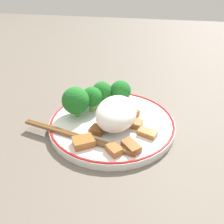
# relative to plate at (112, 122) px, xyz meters

# --- Properties ---
(ground_plane) EXTENTS (3.00, 3.00, 0.00)m
(ground_plane) POSITION_rel_plate_xyz_m (0.00, 0.00, -0.01)
(ground_plane) COLOR #665B51
(plate) EXTENTS (0.26, 0.26, 0.02)m
(plate) POSITION_rel_plate_xyz_m (0.00, 0.00, 0.00)
(plate) COLOR white
(plate) RESTS_ON ground_plane
(rice_mound) EXTENTS (0.11, 0.08, 0.06)m
(rice_mound) POSITION_rel_plate_xyz_m (0.02, 0.01, 0.03)
(rice_mound) COLOR white
(rice_mound) RESTS_ON plate
(broccoli_back_left) EXTENTS (0.05, 0.05, 0.06)m
(broccoli_back_left) POSITION_rel_plate_xyz_m (-0.08, -0.00, 0.04)
(broccoli_back_left) COLOR #7FB756
(broccoli_back_left) RESTS_ON plate
(broccoli_back_center) EXTENTS (0.05, 0.05, 0.05)m
(broccoli_back_center) POSITION_rel_plate_xyz_m (-0.07, -0.04, 0.04)
(broccoli_back_center) COLOR #7FB756
(broccoli_back_center) RESTS_ON plate
(broccoli_back_right) EXTENTS (0.04, 0.04, 0.06)m
(broccoli_back_right) POSITION_rel_plate_xyz_m (-0.03, -0.05, 0.04)
(broccoli_back_right) COLOR #7FB756
(broccoli_back_right) RESTS_ON plate
(broccoli_mid_left) EXTENTS (0.06, 0.06, 0.07)m
(broccoli_mid_left) POSITION_rel_plate_xyz_m (0.00, -0.08, 0.04)
(broccoli_mid_left) COLOR #7FB756
(broccoli_mid_left) RESTS_ON plate
(meat_near_front) EXTENTS (0.03, 0.03, 0.01)m
(meat_near_front) POSITION_rel_plate_xyz_m (0.10, 0.03, 0.01)
(meat_near_front) COLOR #995B28
(meat_near_front) RESTS_ON plate
(meat_near_left) EXTENTS (0.03, 0.04, 0.01)m
(meat_near_left) POSITION_rel_plate_xyz_m (0.01, 0.05, 0.01)
(meat_near_left) COLOR #9E6633
(meat_near_left) RESTS_ON plate
(meat_near_right) EXTENTS (0.04, 0.05, 0.01)m
(meat_near_right) POSITION_rel_plate_xyz_m (0.09, -0.03, 0.01)
(meat_near_right) COLOR #995B28
(meat_near_right) RESTS_ON plate
(meat_near_back) EXTENTS (0.03, 0.03, 0.01)m
(meat_near_back) POSITION_rel_plate_xyz_m (-0.03, 0.04, 0.01)
(meat_near_back) COLOR brown
(meat_near_back) RESTS_ON plate
(meat_on_rice_edge) EXTENTS (0.03, 0.03, 0.01)m
(meat_on_rice_edge) POSITION_rel_plate_xyz_m (0.05, -0.02, 0.01)
(meat_on_rice_edge) COLOR brown
(meat_on_rice_edge) RESTS_ON plate
(meat_mid_left) EXTENTS (0.03, 0.04, 0.01)m
(meat_mid_left) POSITION_rel_plate_xyz_m (0.03, 0.08, 0.01)
(meat_mid_left) COLOR #9E6633
(meat_mid_left) RESTS_ON plate
(meat_mid_right) EXTENTS (0.04, 0.04, 0.01)m
(meat_mid_right) POSITION_rel_plate_xyz_m (0.08, 0.06, 0.01)
(meat_mid_right) COLOR brown
(meat_mid_right) RESTS_ON plate
(chopsticks) EXTENTS (0.06, 0.24, 0.01)m
(chopsticks) POSITION_rel_plate_xyz_m (0.07, -0.05, 0.01)
(chopsticks) COLOR brown
(chopsticks) RESTS_ON plate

